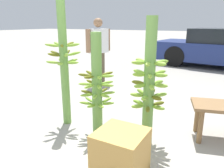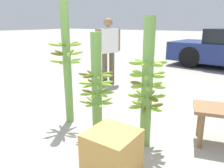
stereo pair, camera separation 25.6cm
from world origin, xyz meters
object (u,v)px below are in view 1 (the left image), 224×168
Objects in this scene: banana_stalk_left at (64,63)px; banana_stalk_center at (97,86)px; banana_stalk_right at (149,84)px; produce_crate at (121,153)px; vendor_person at (98,47)px.

banana_stalk_left is 0.62m from banana_stalk_center.
banana_stalk_right is at bearing 8.84° from banana_stalk_center.
banana_stalk_left is 3.85× the size of produce_crate.
vendor_person is at bearing 122.14° from banana_stalk_center.
banana_stalk_left is 1.31× the size of banana_stalk_center.
banana_stalk_left is 1.15× the size of banana_stalk_right.
banana_stalk_center is at bearing -5.70° from banana_stalk_left.
banana_stalk_right is (1.22, 0.04, -0.14)m from banana_stalk_left.
vendor_person reaches higher than banana_stalk_center.
produce_crate is at bearing 57.61° from vendor_person.
banana_stalk_right is at bearing 66.19° from vendor_person.
banana_stalk_left reaches higher than banana_stalk_center.
banana_stalk_left is 1.23m from banana_stalk_right.
vendor_person is at bearing 134.81° from banana_stalk_right.
banana_stalk_right reaches higher than banana_stalk_center.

